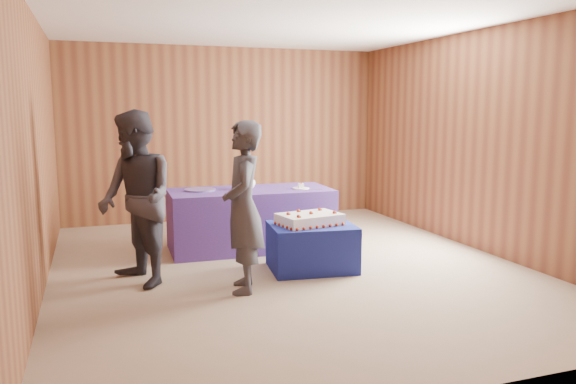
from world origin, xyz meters
name	(u,v)px	position (x,y,z in m)	size (l,w,h in m)	color
ground	(288,266)	(0.00, 0.00, 0.00)	(6.00, 6.00, 0.00)	gray
room_shell	(288,103)	(0.00, 0.00, 1.80)	(5.04, 6.04, 2.72)	brown
cake_table	(312,247)	(0.21, -0.18, 0.25)	(0.90, 0.70, 0.50)	navy
serving_table	(251,219)	(-0.16, 0.94, 0.38)	(2.00, 0.90, 0.75)	#512E7E
sheet_cake	(310,219)	(0.19, -0.18, 0.56)	(0.75, 0.58, 0.16)	silver
vase	(247,181)	(-0.20, 0.96, 0.86)	(0.21, 0.21, 0.22)	white
flower_spray	(247,161)	(-0.20, 0.96, 1.10)	(0.21, 0.21, 0.16)	#2C6628
platter	(200,190)	(-0.77, 1.05, 0.76)	(0.38, 0.38, 0.02)	#5D4D9A
plate	(301,188)	(0.45, 0.79, 0.76)	(0.21, 0.21, 0.01)	white
cake_slice	(301,185)	(0.45, 0.79, 0.79)	(0.07, 0.06, 0.08)	silver
knife	(312,190)	(0.55, 0.64, 0.75)	(0.26, 0.02, 0.00)	#B1B1B5
guest_left	(243,207)	(-0.67, -0.64, 0.82)	(0.60, 0.39, 1.64)	#32333B
guest_right	(136,199)	(-1.62, -0.12, 0.87)	(0.85, 0.66, 1.74)	#302E37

